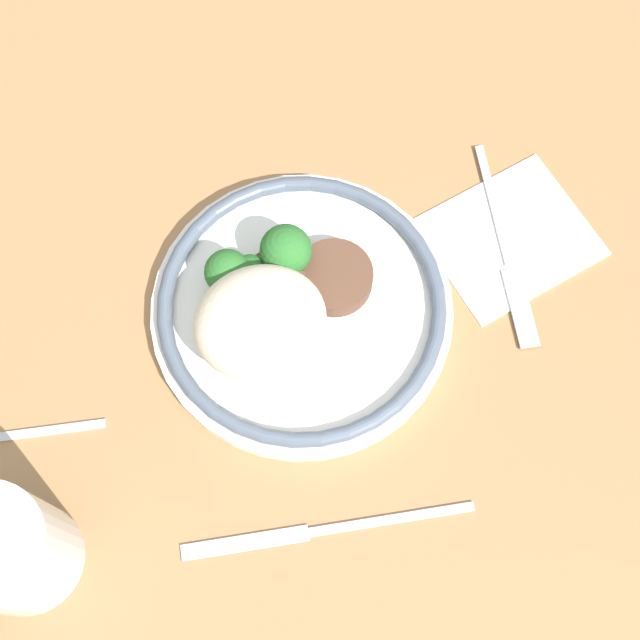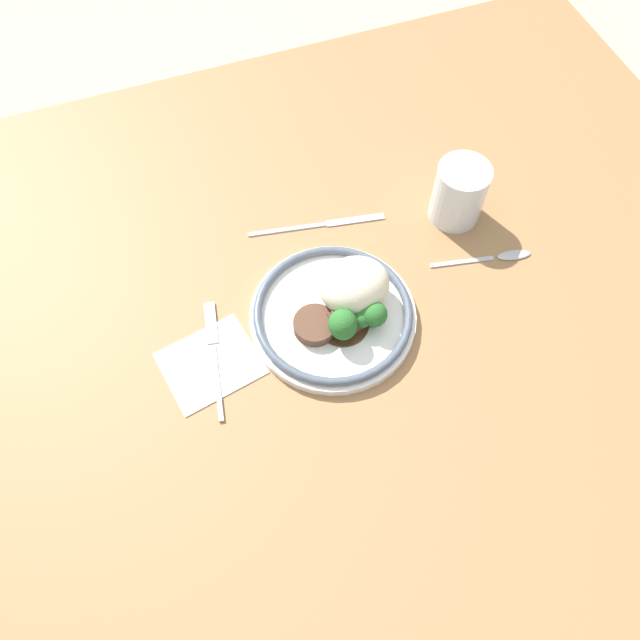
{
  "view_description": "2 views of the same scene",
  "coord_description": "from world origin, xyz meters",
  "px_view_note": "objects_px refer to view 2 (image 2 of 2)",
  "views": [
    {
      "loc": [
        0.07,
        0.24,
        0.7
      ],
      "look_at": [
        -0.01,
        0.02,
        0.08
      ],
      "focal_mm": 50.0,
      "sensor_mm": 36.0,
      "label": 1
    },
    {
      "loc": [
        -0.17,
        -0.4,
        0.82
      ],
      "look_at": [
        -0.02,
        -0.01,
        0.07
      ],
      "focal_mm": 35.0,
      "sensor_mm": 36.0,
      "label": 2
    }
  ],
  "objects_px": {
    "fork": "(214,347)",
    "spoon": "(501,257)",
    "plate": "(341,307)",
    "juice_glass": "(458,195)",
    "knife": "(322,225)"
  },
  "relations": [
    {
      "from": "plate",
      "to": "juice_glass",
      "type": "xyz_separation_m",
      "value": [
        0.23,
        0.11,
        0.02
      ]
    },
    {
      "from": "plate",
      "to": "spoon",
      "type": "relative_size",
      "value": 1.52
    },
    {
      "from": "plate",
      "to": "spoon",
      "type": "distance_m",
      "value": 0.27
    },
    {
      "from": "knife",
      "to": "spoon",
      "type": "relative_size",
      "value": 1.37
    },
    {
      "from": "plate",
      "to": "fork",
      "type": "height_order",
      "value": "plate"
    },
    {
      "from": "plate",
      "to": "fork",
      "type": "bearing_deg",
      "value": 175.85
    },
    {
      "from": "plate",
      "to": "spoon",
      "type": "height_order",
      "value": "plate"
    },
    {
      "from": "plate",
      "to": "juice_glass",
      "type": "height_order",
      "value": "juice_glass"
    },
    {
      "from": "juice_glass",
      "to": "spoon",
      "type": "bearing_deg",
      "value": -72.72
    },
    {
      "from": "plate",
      "to": "juice_glass",
      "type": "distance_m",
      "value": 0.26
    },
    {
      "from": "juice_glass",
      "to": "fork",
      "type": "distance_m",
      "value": 0.43
    },
    {
      "from": "fork",
      "to": "spoon",
      "type": "height_order",
      "value": "same"
    },
    {
      "from": "juice_glass",
      "to": "knife",
      "type": "relative_size",
      "value": 0.46
    },
    {
      "from": "juice_glass",
      "to": "knife",
      "type": "distance_m",
      "value": 0.21
    },
    {
      "from": "knife",
      "to": "fork",
      "type": "bearing_deg",
      "value": -135.05
    }
  ]
}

